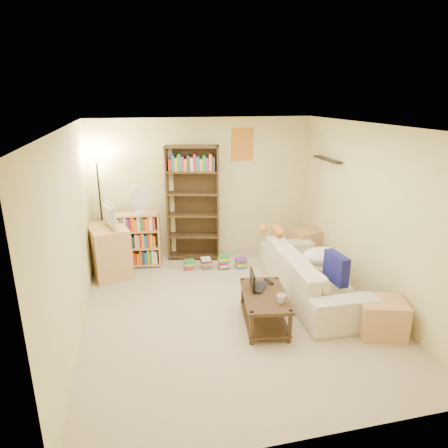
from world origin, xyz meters
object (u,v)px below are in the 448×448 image
(sofa, at_px, (312,274))
(coffee_table, at_px, (265,304))
(tv_stand, at_px, (109,251))
(short_bookshelf, at_px, (139,240))
(television, at_px, (106,215))
(tabby_cat, at_px, (275,229))
(desk_fan, at_px, (139,200))
(floor_lamp, at_px, (98,179))
(laptop, at_px, (263,288))
(tall_bookshelf, at_px, (193,201))
(side_table, at_px, (304,244))
(mug, at_px, (281,299))
(end_cabinet, at_px, (381,317))

(sofa, distance_m, coffee_table, 1.13)
(tv_stand, distance_m, short_bookshelf, 0.55)
(television, height_order, short_bookshelf, television)
(tabby_cat, xyz_separation_m, tv_stand, (-2.67, 0.54, -0.35))
(desk_fan, xyz_separation_m, floor_lamp, (-0.64, 0.21, 0.35))
(sofa, distance_m, tabby_cat, 1.03)
(laptop, bearing_deg, sofa, -31.70)
(tall_bookshelf, xyz_separation_m, side_table, (1.95, -0.49, -0.80))
(coffee_table, relative_size, tv_stand, 1.27)
(mug, xyz_separation_m, end_cabinet, (1.22, -0.28, -0.26))
(end_cabinet, bearing_deg, floor_lamp, 139.03)
(tv_stand, xyz_separation_m, end_cabinet, (3.35, -2.58, -0.19))
(coffee_table, bearing_deg, television, 143.19)
(short_bookshelf, distance_m, side_table, 2.96)
(coffee_table, xyz_separation_m, end_cabinet, (1.34, -0.54, -0.05))
(mug, height_order, end_cabinet, mug)
(coffee_table, xyz_separation_m, laptop, (0.02, 0.15, 0.17))
(mug, bearing_deg, tabby_cat, 72.80)
(coffee_table, height_order, television, television)
(sofa, height_order, end_cabinet, sofa)
(sofa, relative_size, desk_fan, 5.16)
(tall_bookshelf, height_order, side_table, tall_bookshelf)
(desk_fan, bearing_deg, laptop, -54.61)
(desk_fan, relative_size, side_table, 0.81)
(sofa, relative_size, short_bookshelf, 2.42)
(sofa, relative_size, laptop, 5.74)
(side_table, bearing_deg, laptop, -127.52)
(desk_fan, bearing_deg, tv_stand, -159.22)
(tall_bookshelf, xyz_separation_m, end_cabinet, (1.88, -2.99, -0.85))
(mug, height_order, side_table, side_table)
(short_bookshelf, height_order, side_table, short_bookshelf)
(tabby_cat, height_order, television, television)
(television, bearing_deg, side_table, -106.56)
(laptop, relative_size, side_table, 0.73)
(mug, bearing_deg, laptop, 103.40)
(tv_stand, height_order, tall_bookshelf, tall_bookshelf)
(tall_bookshelf, relative_size, floor_lamp, 1.06)
(short_bookshelf, xyz_separation_m, desk_fan, (0.05, -0.05, 0.71))
(tall_bookshelf, bearing_deg, short_bookshelf, -157.65)
(mug, relative_size, television, 0.18)
(tabby_cat, distance_m, tall_bookshelf, 1.56)
(television, bearing_deg, sofa, -130.95)
(mug, height_order, tall_bookshelf, tall_bookshelf)
(tv_stand, height_order, side_table, tv_stand)
(sofa, bearing_deg, desk_fan, 57.35)
(tall_bookshelf, distance_m, floor_lamp, 1.64)
(tall_bookshelf, bearing_deg, coffee_table, -64.10)
(mug, relative_size, floor_lamp, 0.06)
(floor_lamp, bearing_deg, television, -76.37)
(floor_lamp, bearing_deg, desk_fan, -18.06)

